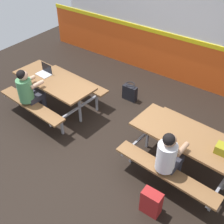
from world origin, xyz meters
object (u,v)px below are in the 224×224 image
(picnic_table_right, at_px, (187,143))
(laptop_silver, at_px, (45,72))
(student_further, at_px, (169,156))
(picnic_table_left, at_px, (54,86))
(backpack_dark, at_px, (151,202))
(student_nearer, at_px, (29,90))
(tote_bag_bright, at_px, (130,92))

(picnic_table_right, distance_m, laptop_silver, 3.34)
(picnic_table_right, bearing_deg, student_further, -97.53)
(picnic_table_left, relative_size, laptop_silver, 5.75)
(picnic_table_left, relative_size, picnic_table_right, 1.00)
(student_further, bearing_deg, picnic_table_right, 82.47)
(picnic_table_right, xyz_separation_m, laptop_silver, (-3.34, -0.00, 0.21))
(student_further, distance_m, laptop_silver, 3.31)
(picnic_table_right, bearing_deg, backpack_dark, -90.47)
(student_further, distance_m, backpack_dark, 0.74)
(picnic_table_left, distance_m, student_further, 3.00)
(laptop_silver, height_order, backpack_dark, laptop_silver)
(student_nearer, xyz_separation_m, backpack_dark, (3.16, -0.49, -0.49))
(picnic_table_left, height_order, student_further, student_further)
(student_further, distance_m, tote_bag_bright, 2.55)
(backpack_dark, xyz_separation_m, tote_bag_bright, (-1.87, 2.27, -0.02))
(picnic_table_right, xyz_separation_m, tote_bag_bright, (-1.88, 1.17, -0.38))
(picnic_table_right, height_order, backpack_dark, picnic_table_right)
(tote_bag_bright, bearing_deg, laptop_silver, -141.19)
(backpack_dark, bearing_deg, student_further, 96.66)
(student_further, relative_size, laptop_silver, 3.60)
(picnic_table_right, distance_m, student_further, 0.57)
(picnic_table_left, distance_m, backpack_dark, 3.21)
(student_nearer, bearing_deg, tote_bag_bright, 54.11)
(student_further, xyz_separation_m, laptop_silver, (-3.26, 0.55, 0.08))
(picnic_table_left, distance_m, tote_bag_bright, 1.73)
(backpack_dark, bearing_deg, tote_bag_bright, 129.44)
(backpack_dark, relative_size, tote_bag_bright, 1.02)
(picnic_table_left, bearing_deg, student_nearer, -104.24)
(tote_bag_bright, bearing_deg, picnic_table_left, -132.99)
(laptop_silver, bearing_deg, picnic_table_left, -11.07)
(picnic_table_right, height_order, student_nearer, student_nearer)
(laptop_silver, relative_size, tote_bag_bright, 0.78)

